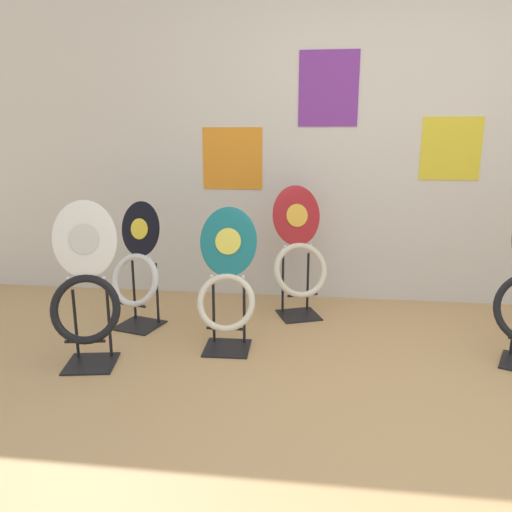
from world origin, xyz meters
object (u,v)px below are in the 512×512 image
object	(u,v)px
toilet_seat_display_jazz_black	(137,272)
toilet_seat_display_teal_sax	(227,282)
toilet_seat_display_crimson_swirl	(299,255)
toilet_seat_display_white_plain	(86,290)

from	to	relation	value
toilet_seat_display_jazz_black	toilet_seat_display_teal_sax	size ratio (longest dim) A/B	0.99
toilet_seat_display_crimson_swirl	toilet_seat_display_white_plain	bearing A→B (deg)	-140.58
toilet_seat_display_jazz_black	toilet_seat_display_white_plain	distance (m)	0.61
toilet_seat_display_jazz_black	toilet_seat_display_crimson_swirl	size ratio (longest dim) A/B	0.91
toilet_seat_display_crimson_swirl	toilet_seat_display_jazz_black	bearing A→B (deg)	-161.97
toilet_seat_display_crimson_swirl	toilet_seat_display_teal_sax	distance (m)	0.75
toilet_seat_display_crimson_swirl	toilet_seat_display_teal_sax	xyz separation A→B (m)	(-0.41, -0.62, -0.03)
toilet_seat_display_crimson_swirl	toilet_seat_display_teal_sax	size ratio (longest dim) A/B	1.09
toilet_seat_display_crimson_swirl	toilet_seat_display_teal_sax	world-z (taller)	toilet_seat_display_crimson_swirl
toilet_seat_display_jazz_black	toilet_seat_display_teal_sax	xyz separation A→B (m)	(0.68, -0.27, 0.04)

